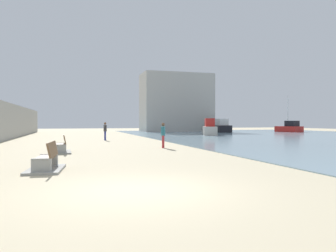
{
  "coord_description": "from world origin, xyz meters",
  "views": [
    {
      "loc": [
        -1.49,
        -7.63,
        1.65
      ],
      "look_at": [
        3.96,
        10.84,
        1.41
      ],
      "focal_mm": 34.58,
      "sensor_mm": 36.0,
      "label": 1
    }
  ],
  "objects": [
    {
      "name": "person_walking",
      "position": [
        1.3,
        21.81,
        0.95
      ],
      "size": [
        0.26,
        0.51,
        1.63
      ],
      "color": "navy",
      "rests_on": "ground"
    },
    {
      "name": "person_standing",
      "position": [
        4.02,
        12.12,
        0.93
      ],
      "size": [
        0.33,
        0.46,
        1.61
      ],
      "color": "#B22D33",
      "rests_on": "ground"
    },
    {
      "name": "bench_near",
      "position": [
        -2.36,
        4.05,
        0.23
      ],
      "size": [
        1.29,
        2.19,
        0.98
      ],
      "color": "#9E9E99",
      "rests_on": "ground"
    },
    {
      "name": "ground_plane",
      "position": [
        0.0,
        18.0,
        0.0
      ],
      "size": [
        120.0,
        120.0,
        0.0
      ],
      "primitive_type": "plane",
      "color": "#C6B793"
    },
    {
      "name": "bench_far",
      "position": [
        -2.11,
        10.62,
        0.23
      ],
      "size": [
        1.17,
        2.14,
        0.98
      ],
      "color": "#9E9E99",
      "rests_on": "ground"
    },
    {
      "name": "boat_far_right",
      "position": [
        32.39,
        37.2,
        0.73
      ],
      "size": [
        3.08,
        4.46,
        5.92
      ],
      "color": "red",
      "rests_on": "water_bay"
    },
    {
      "name": "harbor_building",
      "position": [
        15.87,
        46.0,
        4.99
      ],
      "size": [
        12.0,
        6.0,
        9.98
      ],
      "primitive_type": "cube",
      "color": "#ADAAA3",
      "rests_on": "ground"
    },
    {
      "name": "boat_mid_bay",
      "position": [
        21.38,
        40.02,
        0.83
      ],
      "size": [
        2.84,
        6.48,
        2.13
      ],
      "color": "black",
      "rests_on": "water_bay"
    },
    {
      "name": "boat_outer",
      "position": [
        15.23,
        30.42,
        0.8
      ],
      "size": [
        3.93,
        7.22,
        2.07
      ],
      "color": "beige",
      "rests_on": "water_bay"
    }
  ]
}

